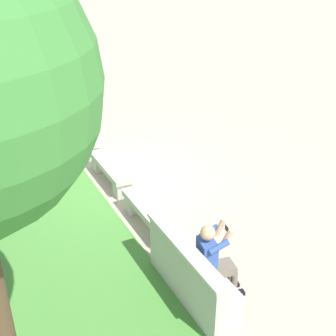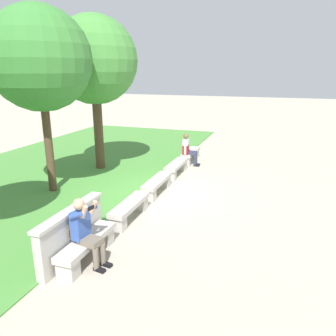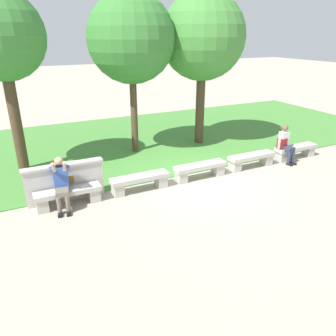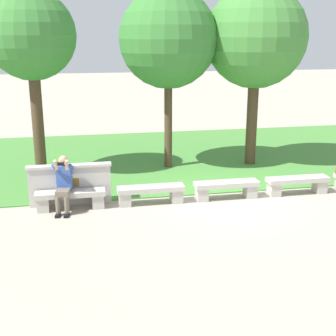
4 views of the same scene
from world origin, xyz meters
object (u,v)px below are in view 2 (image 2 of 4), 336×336
bench_near (130,208)px  backpack (186,150)px  bench_far (176,167)px  tree_right_background (94,61)px  bench_main (87,246)px  tree_left_background (40,60)px  bench_end (191,154)px  person_photographer (85,229)px  bench_mid (157,184)px  person_distant (188,149)px

bench_near → backpack: bearing=0.2°
bench_far → tree_right_background: size_ratio=0.30×
bench_main → bench_near: size_ratio=1.00×
bench_near → bench_far: same height
tree_left_background → backpack: bearing=-37.0°
backpack → bench_end: bearing=-1.8°
bench_end → person_photographer: person_photographer is taller
bench_far → bench_end: size_ratio=1.00×
bench_far → tree_right_background: bearing=93.5°
tree_left_background → bench_end: bearing=-33.2°
bench_mid → person_distant: 3.31m
backpack → tree_right_background: size_ratio=0.08×
bench_near → bench_far: size_ratio=1.00×
bench_end → backpack: bearing=178.2°
bench_end → backpack: 0.74m
bench_far → bench_end: bearing=0.0°
bench_mid → tree_left_background: size_ratio=0.31×
person_photographer → tree_left_background: (3.11, 3.19, 3.14)m
bench_near → tree_right_background: bearing=38.9°
bench_near → bench_end: (5.81, 0.00, 0.00)m
bench_near → person_distant: bearing=-0.7°
bench_near → person_photographer: size_ratio=1.25×
person_photographer → person_distant: size_ratio=1.05×
person_distant → tree_left_background: 6.15m
bench_far → tree_left_background: tree_left_background is taller
backpack → tree_left_background: tree_left_background is taller
person_distant → bench_main: bearing=179.5°
bench_mid → bench_end: (3.87, 0.00, 0.00)m
bench_main → person_photographer: (-0.13, -0.08, 0.45)m
person_distant → tree_right_background: (-1.53, 3.05, 3.24)m
person_photographer → tree_left_background: bearing=45.7°
person_photographer → tree_right_background: tree_right_background is taller
bench_main → bench_end: 7.74m
bench_near → tree_right_background: (3.69, 2.98, 3.62)m
backpack → tree_right_background: bearing=116.2°
bench_main → bench_near: 1.94m
tree_right_background → bench_end: bearing=-54.6°
bench_near → backpack: size_ratio=3.84×
person_distant → person_photographer: bearing=-179.9°
person_photographer → backpack: 7.22m
bench_far → backpack: (1.28, 0.02, 0.33)m
person_photographer → tree_left_background: size_ratio=0.25×
bench_end → person_distant: size_ratio=1.31×
bench_main → tree_left_background: bearing=46.3°
backpack → person_distant: bearing=-50.7°
bench_end → person_distant: bearing=-173.5°
person_distant → tree_right_background: 4.71m
bench_near → bench_mid: same height
person_photographer → tree_right_background: bearing=28.0°
backpack → tree_right_background: tree_right_background is taller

